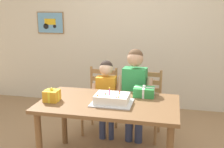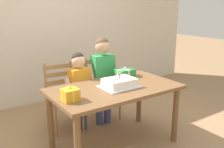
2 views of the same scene
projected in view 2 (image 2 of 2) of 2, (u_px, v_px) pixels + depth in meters
The scene contains 10 objects.
ground_plane at pixel (115, 145), 3.21m from camera, with size 20.00×20.00×0.00m, color #997551.
back_wall at pixel (49, 28), 4.44m from camera, with size 6.40×0.11×2.60m.
dining_table at pixel (115, 95), 3.03m from camera, with size 1.52×0.86×0.76m.
birthday_cake at pixel (120, 83), 3.00m from camera, with size 0.44×0.34×0.19m.
gift_box_red_large at pixel (70, 95), 2.57m from camera, with size 0.16×0.16×0.16m.
gift_box_beside_cake at pixel (125, 73), 3.41m from camera, with size 0.24×0.18×0.14m.
chair_left at pixel (63, 96), 3.56m from camera, with size 0.45×0.45×0.92m.
chair_right at pixel (101, 88), 3.91m from camera, with size 0.45×0.45×0.92m.
child_older at pixel (103, 73), 3.58m from camera, with size 0.47×0.28×1.26m.
child_younger at pixel (79, 84), 3.41m from camera, with size 0.40×0.23×1.10m.
Camera 2 is at (-1.64, -2.34, 1.70)m, focal length 41.19 mm.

